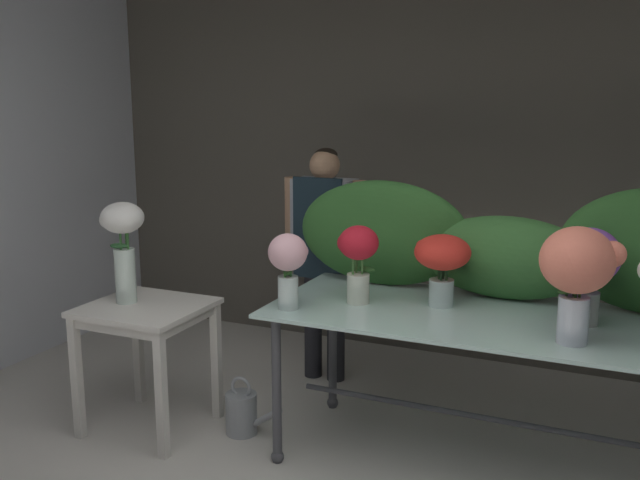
# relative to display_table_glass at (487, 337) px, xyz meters

# --- Properties ---
(ground_plane) EXTENTS (7.79, 7.79, 0.00)m
(ground_plane) POSITION_rel_display_table_glass_xyz_m (-0.45, 0.04, -0.72)
(ground_plane) COLOR beige
(wall_back) EXTENTS (5.99, 0.12, 2.71)m
(wall_back) POSITION_rel_display_table_glass_xyz_m (-0.45, 1.64, 0.64)
(wall_back) COLOR #5B564C
(wall_back) RESTS_ON ground
(display_table_glass) EXTENTS (2.20, 0.95, 0.84)m
(display_table_glass) POSITION_rel_display_table_glass_xyz_m (0.00, 0.00, 0.00)
(display_table_glass) COLOR #AED2C9
(display_table_glass) RESTS_ON ground
(side_table_white) EXTENTS (0.66, 0.62, 0.74)m
(side_table_white) POSITION_rel_display_table_glass_xyz_m (-1.87, -0.31, -0.08)
(side_table_white) COLOR silver
(side_table_white) RESTS_ON ground
(florist) EXTENTS (0.58, 0.24, 1.57)m
(florist) POSITION_rel_display_table_glass_xyz_m (-1.24, 0.78, 0.25)
(florist) COLOR #232328
(florist) RESTS_ON ground
(foliage_backdrop) EXTENTS (2.45, 0.31, 0.64)m
(foliage_backdrop) POSITION_rel_display_table_glass_xyz_m (0.09, 0.35, 0.40)
(foliage_backdrop) COLOR #2D6028
(foliage_backdrop) RESTS_ON display_table_glass
(vase_violet_carnations) EXTENTS (0.30, 0.30, 0.47)m
(vase_violet_carnations) POSITION_rel_display_table_glass_xyz_m (0.45, 0.06, 0.41)
(vase_violet_carnations) COLOR silver
(vase_violet_carnations) RESTS_ON display_table_glass
(vase_crimson_hydrangea) EXTENTS (0.22, 0.21, 0.42)m
(vase_crimson_hydrangea) POSITION_rel_display_table_glass_xyz_m (-0.68, -0.05, 0.37)
(vase_crimson_hydrangea) COLOR silver
(vase_crimson_hydrangea) RESTS_ON display_table_glass
(vase_scarlet_snapdragons) EXTENTS (0.29, 0.29, 0.38)m
(vase_scarlet_snapdragons) POSITION_rel_display_table_glass_xyz_m (-0.26, 0.07, 0.36)
(vase_scarlet_snapdragons) COLOR silver
(vase_scarlet_snapdragons) RESTS_ON display_table_glass
(vase_blush_peonies) EXTENTS (0.20, 0.20, 0.39)m
(vase_blush_peonies) POSITION_rel_display_table_glass_xyz_m (-0.96, -0.30, 0.36)
(vase_blush_peonies) COLOR silver
(vase_blush_peonies) RESTS_ON display_table_glass
(vase_coral_stock) EXTENTS (0.36, 0.32, 0.53)m
(vase_coral_stock) POSITION_rel_display_table_glass_xyz_m (0.43, -0.25, 0.45)
(vase_coral_stock) COLOR silver
(vase_coral_stock) RESTS_ON display_table_glass
(vase_white_roses_tall) EXTENTS (0.27, 0.24, 0.58)m
(vase_white_roses_tall) POSITION_rel_display_table_glass_xyz_m (-2.00, -0.31, 0.39)
(vase_white_roses_tall) COLOR silver
(vase_white_roses_tall) RESTS_ON side_table_white
(watering_can) EXTENTS (0.35, 0.18, 0.34)m
(watering_can) POSITION_rel_display_table_glass_xyz_m (-1.34, -0.16, -0.59)
(watering_can) COLOR #999EA3
(watering_can) RESTS_ON ground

